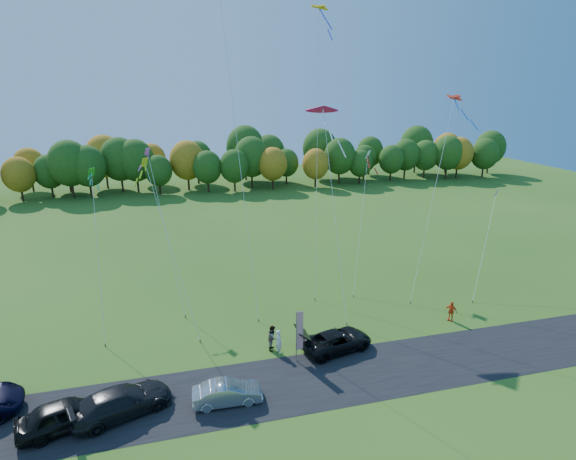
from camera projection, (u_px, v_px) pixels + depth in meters
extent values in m
plane|color=#295B18|center=(309.00, 345.00, 32.74)|extent=(160.00, 160.00, 0.00)
cube|color=black|center=(327.00, 378.00, 29.04)|extent=(90.00, 6.00, 0.01)
imported|color=black|center=(337.00, 341.00, 32.01)|extent=(5.54, 3.42, 1.43)
imported|color=#ADACB1|center=(227.00, 393.00, 26.56)|extent=(4.15, 1.56, 1.35)
imported|color=black|center=(121.00, 402.00, 25.59)|extent=(6.09, 4.14, 1.64)
imported|color=black|center=(66.00, 414.00, 24.54)|extent=(5.34, 3.35, 1.70)
imported|color=silver|center=(279.00, 342.00, 31.56)|extent=(0.60, 0.75, 1.79)
imported|color=gray|center=(273.00, 338.00, 32.00)|extent=(0.97, 1.09, 1.85)
imported|color=#F24B16|center=(451.00, 311.00, 36.03)|extent=(0.90, 1.02, 1.66)
cylinder|color=#999999|center=(296.00, 336.00, 30.30)|extent=(0.06, 0.06, 3.81)
cube|color=red|center=(300.00, 331.00, 30.25)|extent=(0.48, 0.05, 2.86)
cube|color=navy|center=(300.00, 317.00, 29.96)|extent=(0.48, 0.04, 0.74)
cylinder|color=#4C3F33|center=(258.00, 320.00, 36.09)|extent=(0.08, 0.08, 0.20)
cylinder|color=#4C3F33|center=(315.00, 299.00, 39.75)|extent=(0.08, 0.08, 0.20)
cube|color=#E3AC0C|center=(319.00, 7.00, 43.30)|extent=(3.31, 1.15, 1.26)
cylinder|color=#4C3F33|center=(347.00, 324.00, 35.53)|extent=(0.08, 0.08, 0.20)
cone|color=#D20D53|center=(323.00, 108.00, 38.54)|extent=(2.97, 2.27, 3.25)
cylinder|color=#4C3F33|center=(410.00, 302.00, 39.14)|extent=(0.08, 0.08, 0.20)
cube|color=red|center=(454.00, 98.00, 42.04)|extent=(3.09, 1.08, 1.19)
cylinder|color=#4C3F33|center=(200.00, 341.00, 33.11)|extent=(0.08, 0.08, 0.20)
cube|color=yellow|center=(145.00, 162.00, 32.95)|extent=(1.09, 1.09, 1.29)
cylinder|color=#4C3F33|center=(105.00, 345.00, 32.60)|extent=(0.08, 0.08, 0.20)
cube|color=#218A17|center=(91.00, 172.00, 34.43)|extent=(1.11, 1.11, 1.31)
cylinder|color=#4C3F33|center=(353.00, 296.00, 40.32)|extent=(0.08, 0.08, 0.20)
cube|color=silver|center=(368.00, 155.00, 43.90)|extent=(1.32, 1.32, 1.57)
cylinder|color=#4C3F33|center=(185.00, 316.00, 36.71)|extent=(0.08, 0.08, 0.20)
cube|color=#FC54C1|center=(147.00, 151.00, 39.48)|extent=(1.02, 1.02, 1.20)
cylinder|color=#4C3F33|center=(473.00, 301.00, 39.28)|extent=(0.08, 0.08, 0.20)
cube|color=#3E0CAC|center=(496.00, 193.00, 43.16)|extent=(1.05, 1.05, 1.25)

